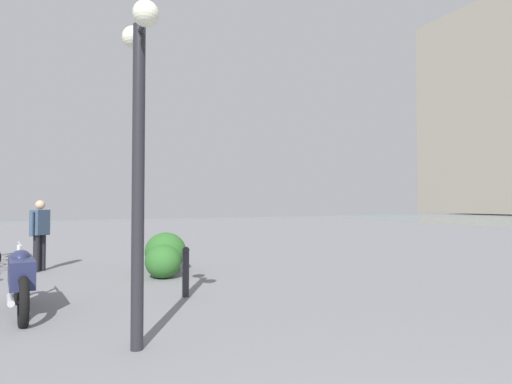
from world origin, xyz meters
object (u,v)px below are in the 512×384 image
object	(u,v)px
bollard_mid	(161,251)
lamppost	(139,123)
motorcycle	(21,279)
bollard_near	(186,271)
pedestrian	(40,230)

from	to	relation	value
bollard_mid	lamppost	bearing A→B (deg)	163.35
lamppost	bollard_mid	xyz separation A→B (m)	(5.24, -1.57, -2.09)
motorcycle	lamppost	bearing A→B (deg)	-151.71
bollard_near	pedestrian	bearing A→B (deg)	29.57
pedestrian	bollard_near	xyz separation A→B (m)	(-4.14, -2.35, -0.54)
motorcycle	pedestrian	size ratio (longest dim) A/B	1.27
lamppost	motorcycle	world-z (taller)	lamppost
motorcycle	bollard_mid	world-z (taller)	motorcycle
lamppost	pedestrian	distance (m)	6.65
motorcycle	bollard_mid	xyz separation A→B (m)	(2.89, -2.83, -0.04)
pedestrian	bollard_mid	xyz separation A→B (m)	(-1.14, -2.66, -0.53)
lamppost	bollard_mid	bearing A→B (deg)	-16.65
bollard_near	bollard_mid	world-z (taller)	bollard_mid
bollard_near	bollard_mid	distance (m)	3.02
motorcycle	bollard_mid	distance (m)	4.05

